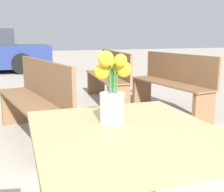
{
  "coord_description": "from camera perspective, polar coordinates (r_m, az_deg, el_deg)",
  "views": [
    {
      "loc": [
        -0.43,
        -1.0,
        1.1
      ],
      "look_at": [
        -0.02,
        0.11,
        0.84
      ],
      "focal_mm": 45.0,
      "sensor_mm": 36.0,
      "label": 1
    }
  ],
  "objects": [
    {
      "name": "table_front",
      "position": [
        1.2,
        2.86,
        -11.96
      ],
      "size": [
        0.76,
        0.84,
        0.72
      ],
      "color": "tan",
      "rests_on": "ground_plane"
    },
    {
      "name": "flower_vase",
      "position": [
        1.21,
        0.03,
        0.24
      ],
      "size": [
        0.16,
        0.14,
        0.32
      ],
      "color": "silver",
      "rests_on": "table_front"
    },
    {
      "name": "bench_near",
      "position": [
        3.04,
        -15.06,
        -0.42
      ],
      "size": [
        0.65,
        1.59,
        0.85
      ],
      "color": "brown",
      "rests_on": "ground_plane"
    },
    {
      "name": "bench_middle",
      "position": [
        4.09,
        12.26,
        2.83
      ],
      "size": [
        0.55,
        1.5,
        0.85
      ],
      "color": "brown",
      "rests_on": "ground_plane"
    },
    {
      "name": "bench_far",
      "position": [
        4.63,
        -0.43,
        4.29
      ],
      "size": [
        0.5,
        1.65,
        0.85
      ],
      "color": "brown",
      "rests_on": "ground_plane"
    }
  ]
}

